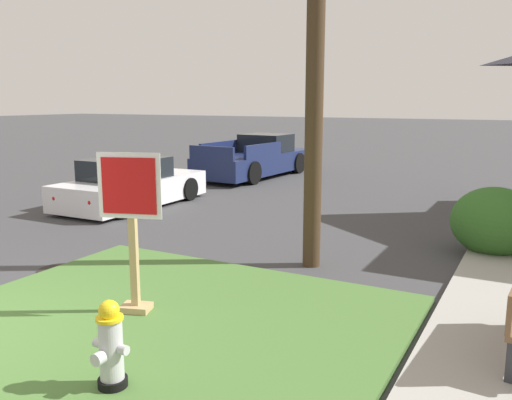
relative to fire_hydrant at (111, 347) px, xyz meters
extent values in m
cube|color=#477033|center=(-0.58, 1.34, -0.43)|extent=(5.58, 4.93, 0.08)
cylinder|color=black|center=(0.00, 0.00, -0.35)|extent=(0.28, 0.28, 0.08)
cylinder|color=#BCBCC1|center=(0.00, 0.00, -0.03)|extent=(0.22, 0.22, 0.57)
cylinder|color=yellow|center=(0.00, 0.00, 0.27)|extent=(0.25, 0.25, 0.03)
sphere|color=yellow|center=(0.00, 0.00, 0.35)|extent=(0.19, 0.19, 0.19)
cube|color=yellow|center=(0.00, 0.00, 0.42)|extent=(0.04, 0.04, 0.04)
cylinder|color=#BCBCC1|center=(-0.15, 0.00, 0.00)|extent=(0.08, 0.09, 0.09)
cylinder|color=#BCBCC1|center=(0.15, 0.00, 0.00)|extent=(0.08, 0.09, 0.09)
cylinder|color=#BCBCC1|center=(0.00, -0.16, -0.05)|extent=(0.12, 0.09, 0.12)
cube|color=tan|center=(-1.02, 1.52, 0.57)|extent=(0.11, 0.11, 1.94)
cube|color=tan|center=(-1.02, 1.52, -0.35)|extent=(0.43, 0.38, 0.08)
cube|color=white|center=(-1.00, 1.47, 1.21)|extent=(0.76, 0.26, 0.80)
cube|color=red|center=(-1.00, 1.46, 1.21)|extent=(0.65, 0.22, 0.68)
cylinder|color=black|center=(-3.35, 2.40, -0.47)|extent=(0.70, 0.70, 0.02)
cube|color=silver|center=(-5.97, 7.16, -0.06)|extent=(1.88, 4.18, 0.64)
cube|color=black|center=(-5.97, 6.96, 0.50)|extent=(1.60, 1.93, 0.56)
cylinder|color=black|center=(-6.85, 8.44, -0.16)|extent=(0.23, 0.62, 0.62)
cylinder|color=black|center=(-5.12, 8.46, -0.16)|extent=(0.23, 0.62, 0.62)
cylinder|color=black|center=(-6.82, 5.86, -0.16)|extent=(0.23, 0.62, 0.62)
cylinder|color=black|center=(-5.09, 5.88, -0.16)|extent=(0.23, 0.62, 0.62)
sphere|color=white|center=(-6.54, 9.19, 0.00)|extent=(0.14, 0.14, 0.14)
sphere|color=red|center=(-6.50, 5.12, 0.00)|extent=(0.12, 0.12, 0.12)
sphere|color=white|center=(-5.44, 9.20, 0.00)|extent=(0.14, 0.14, 0.14)
sphere|color=red|center=(-5.40, 5.13, 0.00)|extent=(0.12, 0.12, 0.12)
cube|color=#19234C|center=(-5.70, 13.41, 0.03)|extent=(2.15, 5.51, 0.68)
cube|color=black|center=(-5.66, 14.17, 0.67)|extent=(1.71, 1.49, 0.68)
cube|color=#19234C|center=(-6.63, 12.51, 0.59)|extent=(0.22, 2.28, 0.44)
cube|color=#19234C|center=(-4.87, 12.42, 0.59)|extent=(0.22, 2.28, 0.44)
cube|color=#19234C|center=(-5.84, 10.76, 0.59)|extent=(1.68, 0.19, 0.44)
cylinder|color=black|center=(-6.49, 15.08, -0.09)|extent=(0.30, 0.77, 0.76)
cylinder|color=black|center=(-4.74, 14.99, -0.09)|extent=(0.30, 0.77, 0.76)
cylinder|color=black|center=(-6.66, 11.83, -0.09)|extent=(0.30, 0.77, 0.76)
cylinder|color=black|center=(-4.91, 11.74, -0.09)|extent=(0.30, 0.77, 0.76)
ellipsoid|color=#316424|center=(2.69, 6.61, 0.13)|extent=(1.47, 1.47, 1.22)
camera|label=1|loc=(3.33, -3.40, 2.21)|focal=37.61mm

